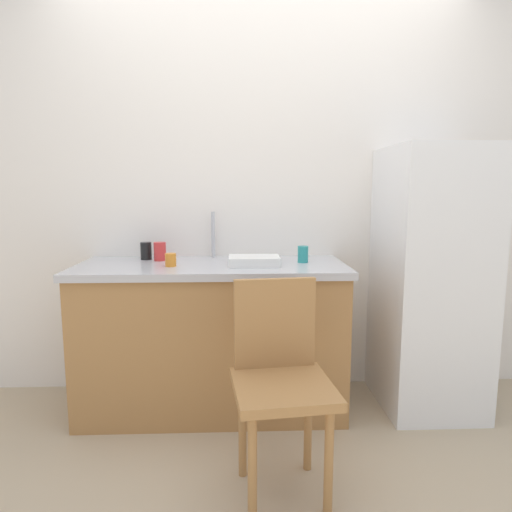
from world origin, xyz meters
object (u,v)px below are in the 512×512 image
at_px(refrigerator, 430,280).
at_px(chair, 280,376).
at_px(cup_teal, 303,254).
at_px(cup_black, 146,251).
at_px(dish_tray, 254,261).
at_px(cup_orange, 171,260).
at_px(cup_red, 160,251).

xyz_separation_m(refrigerator, chair, (-0.94, -0.72, -0.26)).
xyz_separation_m(cup_teal, cup_black, (-0.93, 0.15, 0.00)).
bearing_deg(refrigerator, dish_tray, -177.09).
bearing_deg(cup_orange, cup_black, 125.83).
xyz_separation_m(dish_tray, cup_teal, (0.28, 0.08, 0.02)).
xyz_separation_m(refrigerator, cup_red, (-1.57, 0.14, 0.16)).
bearing_deg(cup_red, cup_teal, -7.26).
xyz_separation_m(dish_tray, cup_red, (-0.55, 0.19, 0.03)).
relative_size(chair, dish_tray, 3.18).
distance_m(refrigerator, cup_red, 1.59).
bearing_deg(dish_tray, refrigerator, 2.91).
distance_m(dish_tray, cup_teal, 0.30).
distance_m(chair, cup_red, 1.15).
bearing_deg(cup_teal, cup_orange, -172.08).
bearing_deg(cup_black, cup_red, -26.69).
bearing_deg(refrigerator, cup_teal, 177.52).
relative_size(cup_red, cup_black, 1.05).
bearing_deg(cup_red, refrigerator, -5.03).
bearing_deg(dish_tray, cup_teal, 16.40).
xyz_separation_m(cup_orange, cup_black, (-0.18, 0.26, 0.02)).
height_order(cup_teal, cup_orange, cup_teal).
bearing_deg(chair, cup_red, 119.90).
bearing_deg(dish_tray, cup_black, 159.81).
bearing_deg(cup_orange, cup_teal, 7.92).
relative_size(dish_tray, cup_orange, 3.90).
xyz_separation_m(dish_tray, cup_orange, (-0.46, -0.02, 0.01)).
relative_size(refrigerator, chair, 1.70).
relative_size(cup_teal, cup_black, 0.92).
height_order(refrigerator, cup_red, refrigerator).
height_order(chair, cup_orange, cup_orange).
bearing_deg(chair, dish_tray, 90.72).
bearing_deg(dish_tray, cup_orange, -177.57).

